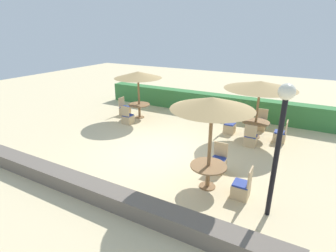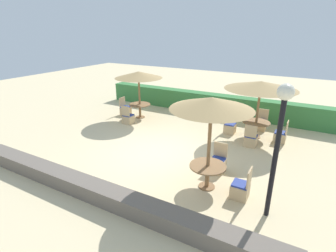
# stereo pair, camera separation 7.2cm
# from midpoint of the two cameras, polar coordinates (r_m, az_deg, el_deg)

# --- Properties ---
(ground_plane) EXTENTS (40.00, 40.00, 0.00)m
(ground_plane) POSITION_cam_midpoint_polar(r_m,az_deg,el_deg) (9.84, -1.90, -6.00)
(ground_plane) COLOR beige
(hedge_row) EXTENTS (13.00, 0.70, 1.06)m
(hedge_row) POSITION_cam_midpoint_polar(r_m,az_deg,el_deg) (14.52, 9.59, 4.83)
(hedge_row) COLOR #387A3D
(hedge_row) RESTS_ON ground_plane
(stone_border) EXTENTS (10.00, 0.56, 0.45)m
(stone_border) POSITION_cam_midpoint_polar(r_m,az_deg,el_deg) (7.52, -14.83, -13.89)
(stone_border) COLOR #6B6056
(stone_border) RESTS_ON ground_plane
(lamp_post) EXTENTS (0.36, 0.36, 3.32)m
(lamp_post) POSITION_cam_midpoint_polar(r_m,az_deg,el_deg) (6.28, 23.10, -0.17)
(lamp_post) COLOR black
(lamp_post) RESTS_ON ground_plane
(parasol_back_right) EXTENTS (2.88, 2.88, 2.42)m
(parasol_back_right) POSITION_cam_midpoint_polar(r_m,az_deg,el_deg) (11.22, 19.30, 8.38)
(parasol_back_right) COLOR olive
(parasol_back_right) RESTS_ON ground_plane
(round_table_back_right) EXTENTS (1.14, 1.14, 0.70)m
(round_table_back_right) POSITION_cam_midpoint_polar(r_m,az_deg,el_deg) (11.66, 18.34, 0.30)
(round_table_back_right) COLOR olive
(round_table_back_right) RESTS_ON ground_plane
(patio_chair_back_right_west) EXTENTS (0.46, 0.46, 0.93)m
(patio_chair_back_right_west) POSITION_cam_midpoint_polar(r_m,az_deg,el_deg) (11.94, 13.00, -0.25)
(patio_chair_back_right_west) COLOR tan
(patio_chair_back_right_west) RESTS_ON ground_plane
(patio_chair_back_right_north) EXTENTS (0.46, 0.46, 0.93)m
(patio_chair_back_right_north) POSITION_cam_midpoint_polar(r_m,az_deg,el_deg) (12.76, 19.38, 0.45)
(patio_chair_back_right_north) COLOR tan
(patio_chair_back_right_north) RESTS_ON ground_plane
(patio_chair_back_right_east) EXTENTS (0.46, 0.46, 0.93)m
(patio_chair_back_right_east) POSITION_cam_midpoint_polar(r_m,az_deg,el_deg) (11.63, 23.02, -1.97)
(patio_chair_back_right_east) COLOR tan
(patio_chair_back_right_east) RESTS_ON ground_plane
(patio_chair_back_right_south) EXTENTS (0.46, 0.46, 0.93)m
(patio_chair_back_right_south) POSITION_cam_midpoint_polar(r_m,az_deg,el_deg) (10.85, 17.32, -2.83)
(patio_chair_back_right_south) COLOR tan
(patio_chair_back_right_south) RESTS_ON ground_plane
(parasol_back_left) EXTENTS (2.37, 2.37, 2.39)m
(parasol_back_left) POSITION_cam_midpoint_polar(r_m,az_deg,el_deg) (13.28, -6.71, 10.98)
(parasol_back_left) COLOR olive
(parasol_back_left) RESTS_ON ground_plane
(round_table_back_left) EXTENTS (1.10, 1.10, 0.72)m
(round_table_back_left) POSITION_cam_midpoint_polar(r_m,az_deg,el_deg) (13.65, -6.43, 4.16)
(round_table_back_left) COLOR olive
(round_table_back_left) RESTS_ON ground_plane
(patio_chair_back_left_west) EXTENTS (0.46, 0.46, 0.93)m
(patio_chair_back_left_west) POSITION_cam_midpoint_polar(r_m,az_deg,el_deg) (14.30, -9.54, 3.47)
(patio_chair_back_left_west) COLOR tan
(patio_chair_back_left_west) RESTS_ON ground_plane
(patio_chair_back_left_south) EXTENTS (0.46, 0.46, 0.93)m
(patio_chair_back_left_south) POSITION_cam_midpoint_polar(r_m,az_deg,el_deg) (12.91, -8.90, 1.63)
(patio_chair_back_left_south) COLOR tan
(patio_chair_back_left_south) RESTS_ON ground_plane
(parasol_front_right) EXTENTS (2.25, 2.25, 2.72)m
(parasol_front_right) POSITION_cam_midpoint_polar(r_m,az_deg,el_deg) (6.96, 9.33, 4.79)
(parasol_front_right) COLOR olive
(parasol_front_right) RESTS_ON ground_plane
(round_table_front_right) EXTENTS (1.05, 1.05, 0.72)m
(round_table_front_right) POSITION_cam_midpoint_polar(r_m,az_deg,el_deg) (7.73, 8.48, -9.44)
(round_table_front_right) COLOR olive
(round_table_front_right) RESTS_ON ground_plane
(patio_chair_front_right_north) EXTENTS (0.46, 0.46, 0.93)m
(patio_chair_front_right_north) POSITION_cam_midpoint_polar(r_m,az_deg,el_deg) (8.75, 10.65, -8.01)
(patio_chair_front_right_north) COLOR tan
(patio_chair_front_right_north) RESTS_ON ground_plane
(patio_chair_front_right_east) EXTENTS (0.46, 0.46, 0.93)m
(patio_chair_front_right_east) POSITION_cam_midpoint_polar(r_m,az_deg,el_deg) (7.64, 15.42, -13.06)
(patio_chair_front_right_east) COLOR tan
(patio_chair_front_right_east) RESTS_ON ground_plane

